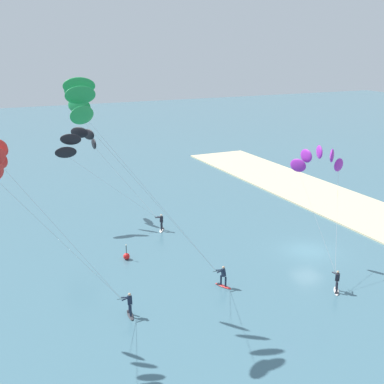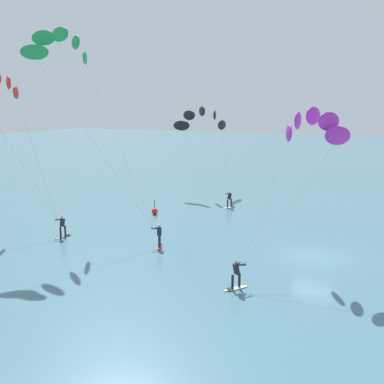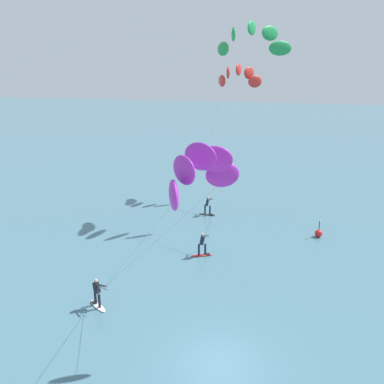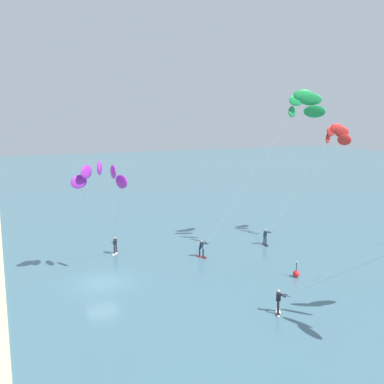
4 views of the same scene
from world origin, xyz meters
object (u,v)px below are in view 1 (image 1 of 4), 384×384
object	(u,v)px
kitesurfer_nearshore	(320,164)
kitesurfer_mid_water	(4,166)
kitesurfer_downwind	(83,143)
marker_buoy	(126,256)
kitesurfer_far_out	(86,106)

from	to	relation	value
kitesurfer_nearshore	kitesurfer_mid_water	world-z (taller)	kitesurfer_mid_water
kitesurfer_downwind	marker_buoy	bearing A→B (deg)	-177.73
kitesurfer_far_out	kitesurfer_downwind	xyz separation A→B (m)	(17.85, -3.74, -5.80)
kitesurfer_mid_water	marker_buoy	world-z (taller)	kitesurfer_mid_water
kitesurfer_far_out	marker_buoy	distance (m)	15.45
marker_buoy	kitesurfer_far_out	bearing A→B (deg)	145.50
kitesurfer_nearshore	marker_buoy	size ratio (longest dim) A/B	7.04
kitesurfer_far_out	kitesurfer_downwind	size ratio (longest dim) A/B	1.55
kitesurfer_downwind	marker_buoy	world-z (taller)	kitesurfer_downwind
kitesurfer_mid_water	kitesurfer_downwind	bearing A→B (deg)	-25.31
kitesurfer_nearshore	marker_buoy	bearing A→B (deg)	66.42
kitesurfer_mid_water	kitesurfer_downwind	size ratio (longest dim) A/B	1.23
kitesurfer_nearshore	kitesurfer_downwind	world-z (taller)	kitesurfer_nearshore
kitesurfer_far_out	kitesurfer_downwind	bearing A→B (deg)	-11.84
kitesurfer_nearshore	marker_buoy	xyz separation A→B (m)	(6.40, 14.66, -7.92)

